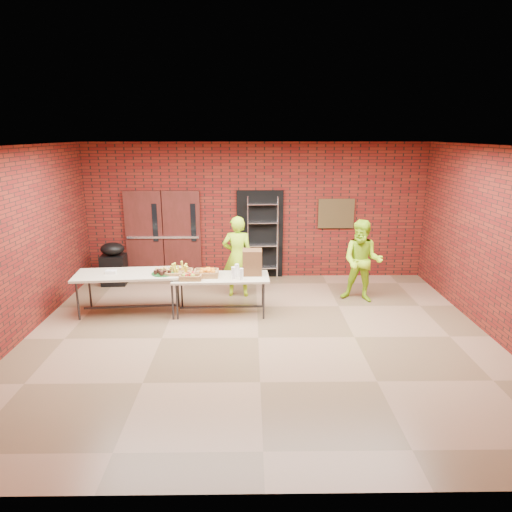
{
  "coord_description": "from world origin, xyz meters",
  "views": [
    {
      "loc": [
        -0.14,
        -7.17,
        3.4
      ],
      "look_at": [
        -0.02,
        1.4,
        1.07
      ],
      "focal_mm": 32.0,
      "sensor_mm": 36.0,
      "label": 1
    }
  ],
  "objects": [
    {
      "name": "basket_apples",
      "position": [
        -1.25,
        0.96,
        0.8
      ],
      "size": [
        0.4,
        0.31,
        0.13
      ],
      "color": "#A68043",
      "rests_on": "table_right"
    },
    {
      "name": "room",
      "position": [
        0.0,
        0.0,
        1.6
      ],
      "size": [
        8.08,
        7.08,
        3.28
      ],
      "color": "brown",
      "rests_on": "ground"
    },
    {
      "name": "cup_stack_front",
      "position": [
        -0.45,
        0.97,
        0.86
      ],
      "size": [
        0.08,
        0.08,
        0.23
      ],
      "primitive_type": "cylinder",
      "color": "white",
      "rests_on": "table_right"
    },
    {
      "name": "napkin_box",
      "position": [
        -2.77,
        1.12,
        0.85
      ],
      "size": [
        0.2,
        0.13,
        0.07
      ],
      "primitive_type": "cube",
      "color": "white",
      "rests_on": "table_left"
    },
    {
      "name": "table_left",
      "position": [
        -2.46,
        1.14,
        0.75
      ],
      "size": [
        2.04,
        0.99,
        0.81
      ],
      "rotation": [
        0.0,
        0.0,
        0.08
      ],
      "color": "#C1B493",
      "rests_on": "room"
    },
    {
      "name": "wire_rack",
      "position": [
        0.16,
        3.32,
        0.98
      ],
      "size": [
        0.73,
        0.27,
        1.96
      ],
      "primitive_type": null,
      "rotation": [
        0.0,
        0.0,
        0.04
      ],
      "color": "silver",
      "rests_on": "room"
    },
    {
      "name": "basket_oranges",
      "position": [
        -0.98,
        1.14,
        0.81
      ],
      "size": [
        0.46,
        0.36,
        0.14
      ],
      "color": "#A68043",
      "rests_on": "table_right"
    },
    {
      "name": "table_right",
      "position": [
        -0.69,
        1.12,
        0.68
      ],
      "size": [
        1.84,
        0.82,
        0.75
      ],
      "rotation": [
        0.0,
        0.0,
        0.03
      ],
      "color": "#C1B493",
      "rests_on": "room"
    },
    {
      "name": "cup_stack_mid",
      "position": [
        -0.3,
        0.91,
        0.86
      ],
      "size": [
        0.07,
        0.07,
        0.22
      ],
      "primitive_type": "cylinder",
      "color": "white",
      "rests_on": "table_right"
    },
    {
      "name": "cup_stack_back",
      "position": [
        -0.39,
        1.11,
        0.87
      ],
      "size": [
        0.08,
        0.08,
        0.25
      ],
      "primitive_type": "cylinder",
      "color": "white",
      "rests_on": "table_right"
    },
    {
      "name": "covered_grill",
      "position": [
        -3.27,
        2.91,
        0.5
      ],
      "size": [
        0.56,
        0.48,
        0.99
      ],
      "rotation": [
        0.0,
        0.0,
        0.04
      ],
      "color": "black",
      "rests_on": "room"
    },
    {
      "name": "volunteer_woman",
      "position": [
        -0.4,
        2.12,
        0.87
      ],
      "size": [
        0.65,
        0.44,
        1.74
      ],
      "primitive_type": "imported",
      "rotation": [
        0.0,
        0.0,
        3.11
      ],
      "color": "#9DD717",
      "rests_on": "room"
    },
    {
      "name": "double_doors",
      "position": [
        -2.2,
        3.44,
        1.05
      ],
      "size": [
        1.78,
        0.12,
        2.1
      ],
      "color": "#4E1816",
      "rests_on": "room"
    },
    {
      "name": "muffin_tray",
      "position": [
        -1.78,
        1.09,
        0.86
      ],
      "size": [
        0.44,
        0.44,
        0.11
      ],
      "color": "#154F1E",
      "rests_on": "table_left"
    },
    {
      "name": "bronze_plaque",
      "position": [
        1.9,
        3.45,
        1.55
      ],
      "size": [
        0.85,
        0.04,
        0.7
      ],
      "primitive_type": "cube",
      "color": "#43341A",
      "rests_on": "room"
    },
    {
      "name": "coffee_dispenser",
      "position": [
        -0.1,
        1.26,
        0.99
      ],
      "size": [
        0.37,
        0.33,
        0.49
      ],
      "primitive_type": "cube",
      "color": "brown",
      "rests_on": "table_right"
    },
    {
      "name": "volunteer_man",
      "position": [
        2.16,
        1.78,
        0.85
      ],
      "size": [
        1.01,
        0.9,
        1.7
      ],
      "primitive_type": "imported",
      "rotation": [
        0.0,
        0.0,
        -0.38
      ],
      "color": "#9DD717",
      "rests_on": "room"
    },
    {
      "name": "basket_bananas",
      "position": [
        -1.48,
        1.12,
        0.81
      ],
      "size": [
        0.49,
        0.38,
        0.15
      ],
      "color": "#A68043",
      "rests_on": "table_right"
    },
    {
      "name": "dark_doorway",
      "position": [
        0.1,
        3.46,
        1.05
      ],
      "size": [
        1.1,
        0.06,
        2.1
      ],
      "primitive_type": "cube",
      "color": "black",
      "rests_on": "room"
    }
  ]
}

